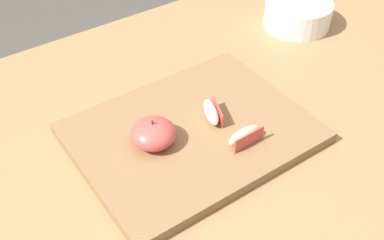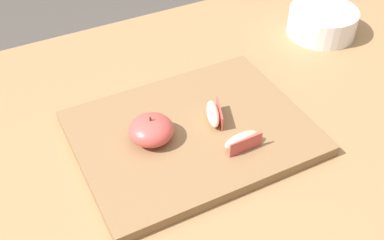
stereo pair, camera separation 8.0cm
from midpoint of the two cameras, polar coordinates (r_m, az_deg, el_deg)
name	(u,v)px [view 2 (the right image)]	position (r m, az deg, el deg)	size (l,w,h in m)	color
dining_table	(159,171)	(0.90, -1.39, -6.22)	(1.49, 0.79, 0.72)	#9E754C
cutting_board	(192,133)	(0.82, 2.79, -1.67)	(0.39, 0.30, 0.02)	olive
apple_half_skin_up	(151,130)	(0.78, -2.00, -1.31)	(0.08, 0.08, 0.05)	#D14C47
apple_wedge_near_knife	(214,114)	(0.82, 5.38, 0.62)	(0.04, 0.07, 0.03)	beige
apple_wedge_back	(242,141)	(0.78, 8.97, -2.59)	(0.06, 0.02, 0.03)	beige
ceramic_fruit_bowl	(322,21)	(1.13, 17.34, 11.18)	(0.15, 0.15, 0.06)	white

